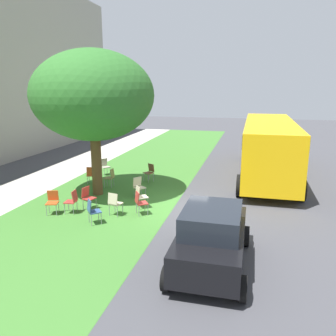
# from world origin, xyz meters

# --- Properties ---
(ground) EXTENTS (80.00, 80.00, 0.00)m
(ground) POSITION_xyz_m (0.00, 0.00, 0.00)
(ground) COLOR #424247
(grass_verge) EXTENTS (48.00, 6.00, 0.01)m
(grass_verge) POSITION_xyz_m (0.00, 3.20, 0.00)
(grass_verge) COLOR #3D752D
(grass_verge) RESTS_ON ground
(sidewalk_strip) EXTENTS (48.00, 2.80, 0.01)m
(sidewalk_strip) POSITION_xyz_m (0.00, 7.60, 0.00)
(sidewalk_strip) COLOR #ADA89E
(sidewalk_strip) RESTS_ON ground
(street_tree) EXTENTS (5.07, 5.07, 6.16)m
(street_tree) POSITION_xyz_m (0.82, 3.85, 4.27)
(street_tree) COLOR brown
(street_tree) RESTS_ON ground
(chair_0) EXTENTS (0.59, 0.59, 0.88)m
(chair_0) POSITION_xyz_m (-2.29, 2.55, 0.52)
(chair_0) COLOR #335184
(chair_0) RESTS_ON ground
(chair_1) EXTENTS (0.46, 0.47, 0.88)m
(chair_1) POSITION_xyz_m (-1.52, 3.77, 0.52)
(chair_1) COLOR #B7332D
(chair_1) RESTS_ON ground
(chair_2) EXTENTS (0.58, 0.58, 0.88)m
(chair_2) POSITION_xyz_m (-0.38, 1.46, 0.52)
(chair_2) COLOR beige
(chair_2) RESTS_ON ground
(chair_3) EXTENTS (0.51, 0.50, 0.88)m
(chair_3) POSITION_xyz_m (-1.38, 2.12, 0.52)
(chair_3) COLOR beige
(chair_3) RESTS_ON ground
(chair_4) EXTENTS (0.58, 0.58, 0.88)m
(chair_4) POSITION_xyz_m (4.06, 4.97, 0.52)
(chair_4) COLOR #ADA393
(chair_4) RESTS_ON ground
(chair_5) EXTENTS (0.53, 0.52, 0.88)m
(chair_5) POSITION_xyz_m (-1.76, 4.44, 0.52)
(chair_5) COLOR #C64C1E
(chair_5) RESTS_ON ground
(chair_6) EXTENTS (0.44, 0.45, 0.88)m
(chair_6) POSITION_xyz_m (2.01, 3.76, 0.52)
(chair_6) COLOR olive
(chair_6) RESTS_ON ground
(chair_7) EXTENTS (0.51, 0.51, 0.88)m
(chair_7) POSITION_xyz_m (-0.98, 3.40, 0.52)
(chair_7) COLOR #B7332D
(chair_7) RESTS_ON ground
(chair_8) EXTENTS (0.58, 0.58, 0.88)m
(chair_8) POSITION_xyz_m (0.86, 1.95, 0.52)
(chair_8) COLOR beige
(chair_8) RESTS_ON ground
(chair_9) EXTENTS (0.58, 0.57, 0.88)m
(chair_9) POSITION_xyz_m (3.43, 2.26, 0.52)
(chair_9) COLOR brown
(chair_9) RESTS_ON ground
(chair_10) EXTENTS (0.51, 0.50, 0.88)m
(chair_10) POSITION_xyz_m (2.20, 4.83, 0.52)
(chair_10) COLOR #C64C1E
(chair_10) RESTS_ON ground
(chair_11) EXTENTS (0.58, 0.58, 0.88)m
(chair_11) POSITION_xyz_m (-1.06, 1.25, 0.52)
(chair_11) COLOR #B7332D
(chair_11) RESTS_ON ground
(parked_car) EXTENTS (3.70, 1.92, 1.65)m
(parked_car) POSITION_xyz_m (-4.14, -1.76, 0.84)
(parked_car) COLOR black
(parked_car) RESTS_ON ground
(school_bus) EXTENTS (10.40, 2.80, 2.88)m
(school_bus) POSITION_xyz_m (6.06, -3.50, 1.76)
(school_bus) COLOR yellow
(school_bus) RESTS_ON ground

